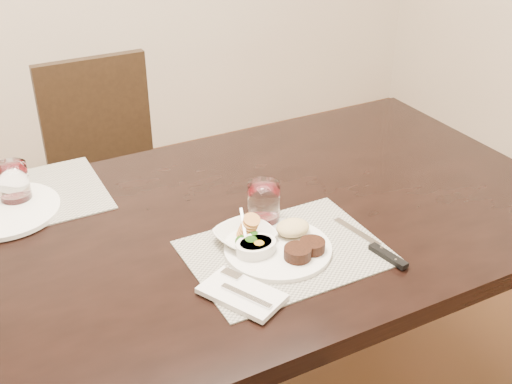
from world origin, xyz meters
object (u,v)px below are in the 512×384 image
steak_knife (380,250)px  cracker_bowl (245,236)px  chair_far (109,166)px  dinner_plate (283,245)px  wine_glass_near (264,206)px  far_plate (4,211)px

steak_knife → cracker_bowl: size_ratio=1.58×
chair_far → dinner_plate: (0.13, -1.11, 0.27)m
chair_far → wine_glass_near: chair_far is taller
steak_knife → cracker_bowl: bearing=136.1°
steak_knife → far_plate: 0.98m
chair_far → wine_glass_near: (0.15, -0.98, 0.30)m
chair_far → dinner_plate: 1.15m
cracker_bowl → chair_far: bearing=93.4°
dinner_plate → chair_far: bearing=106.3°
dinner_plate → cracker_bowl: (-0.07, 0.07, 0.00)m
chair_far → steak_knife: chair_far is taller
steak_knife → wine_glass_near: wine_glass_near is taller
chair_far → dinner_plate: size_ratio=3.47×
chair_far → far_plate: bearing=-125.3°
dinner_plate → far_plate: (-0.57, 0.49, -0.01)m
cracker_bowl → wine_glass_near: 0.11m
dinner_plate → wine_glass_near: (0.02, 0.13, 0.04)m
chair_far → dinner_plate: bearing=-83.4°
steak_knife → wine_glass_near: size_ratio=2.29×
steak_knife → cracker_bowl: cracker_bowl is taller
dinner_plate → wine_glass_near: size_ratio=2.31×
chair_far → far_plate: chair_far is taller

